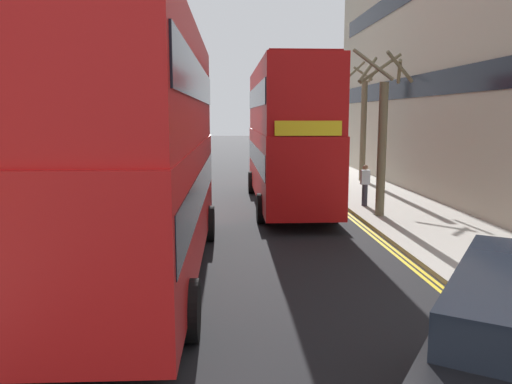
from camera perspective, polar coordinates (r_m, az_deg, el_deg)
sidewalk_right at (r=18.90m, az=17.44°, el=-2.72°), size 4.00×80.00×0.14m
sidewalk_left at (r=18.69m, az=-23.06°, el=-3.15°), size 4.00×80.00×0.14m
kerb_line_outer at (r=16.39m, az=13.07°, el=-4.50°), size 0.10×56.00×0.01m
kerb_line_inner at (r=16.34m, az=12.53°, el=-4.52°), size 0.10×56.00×0.01m
double_decker_bus_away at (r=11.44m, az=-12.58°, el=5.23°), size 2.95×10.85×5.64m
double_decker_bus_oncoming at (r=20.42m, az=3.49°, el=6.85°), size 2.86×10.83×5.64m
pedestrian_far at (r=20.25m, az=12.20°, el=0.85°), size 0.34×0.22×1.62m
street_tree_near at (r=18.17m, az=14.04°, el=6.38°), size 2.07×2.08×5.77m
street_tree_mid at (r=28.04m, az=11.99°, el=7.33°), size 1.72×1.87×6.46m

